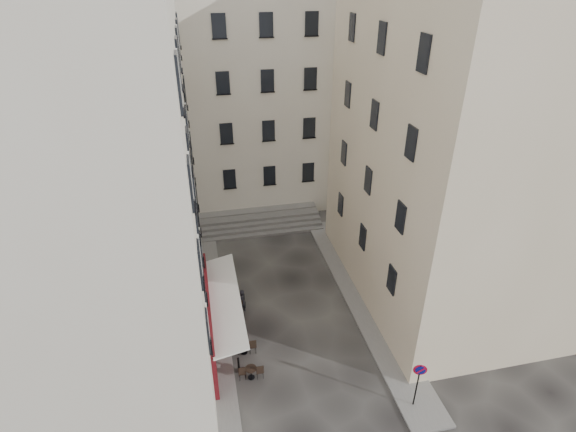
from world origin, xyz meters
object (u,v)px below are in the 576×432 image
object	(u,v)px
bistro_table_a	(251,371)
pedestrian	(242,301)
no_parking_sign	(419,378)
bistro_table_b	(244,346)

from	to	relation	value
bistro_table_a	pedestrian	bearing A→B (deg)	87.94
no_parking_sign	pedestrian	distance (m)	10.43
pedestrian	no_parking_sign	bearing A→B (deg)	97.49
no_parking_sign	bistro_table_a	xyz separation A→B (m)	(-6.90, 3.12, -1.43)
pedestrian	bistro_table_b	bearing A→B (deg)	51.28
bistro_table_a	no_parking_sign	bearing A→B (deg)	-24.36
no_parking_sign	bistro_table_b	bearing A→B (deg)	163.58
no_parking_sign	pedestrian	world-z (taller)	no_parking_sign
bistro_table_b	pedestrian	xyz separation A→B (m)	(0.31, 3.11, 0.32)
bistro_table_a	pedestrian	size ratio (longest dim) A/B	0.77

